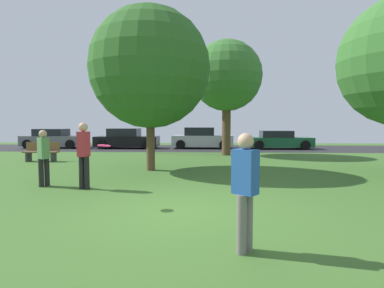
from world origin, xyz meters
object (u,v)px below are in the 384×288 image
Objects in this scene: person_catcher at (245,187)px; parked_car_silver at (202,139)px; maple_tree_near at (150,68)px; frisbee_disc at (104,146)px; maple_tree_far at (227,76)px; park_bench at (42,152)px; parked_car_grey at (54,139)px; parked_car_green at (279,140)px; parked_car_black at (127,139)px; street_lamp_post at (151,116)px; person_thrower at (44,156)px; person_bystander at (84,152)px.

person_catcher is 0.39× the size of parked_car_silver.
maple_tree_near reaches higher than frisbee_disc.
maple_tree_far is 4.00× the size of park_bench.
parked_car_silver is at bearing 83.18° from frisbee_disc.
parked_car_grey is 1.03× the size of parked_car_silver.
person_catcher is (-0.61, -13.27, -3.48)m from maple_tree_far.
person_catcher is 18.02m from parked_car_silver.
parked_car_grey reaches higher than parked_car_green.
parked_car_black is (-6.23, 17.78, -0.27)m from person_catcher.
street_lamp_post is at bearing -136.58° from park_bench.
street_lamp_post reaches higher than person_thrower.
maple_tree_near is 11.40m from parked_car_black.
park_bench is (-3.13, 5.68, -0.42)m from person_thrower.
parked_car_black is 8.07m from park_bench.
person_catcher is at bearing -57.00° from parked_car_grey.
parked_car_silver is at bearing -0.97° from person_bystander.
street_lamp_post is (-3.80, 14.20, 1.33)m from person_catcher.
person_bystander is 0.41× the size of parked_car_grey.
park_bench is at bearing 158.79° from person_thrower.
street_lamp_post is at bearing 10.87° from person_bystander.
maple_tree_far reaches higher than maple_tree_near.
frisbee_disc is 0.06× the size of street_lamp_post.
maple_tree_near is at bearing -119.15° from maple_tree_far.
maple_tree_far is at bearing -73.03° from parked_car_silver.
person_thrower is 14.36m from parked_car_silver.
person_thrower is at bearing 118.87° from park_bench.
parked_car_black is at bearing 134.56° from person_thrower.
person_catcher is at bearing -124.85° from person_bystander.
parked_car_silver is at bearing 52.04° from street_lamp_post.
frisbee_disc reaches higher than park_bench.
person_bystander is at bearing -121.55° from parked_car_green.
parked_car_grey is 1.01× the size of parked_car_green.
parked_car_silver is (5.39, 0.22, 0.03)m from parked_car_black.
person_catcher is 18.27m from parked_car_green.
parked_car_black is at bearing 146.58° from maple_tree_far.
parked_car_silver is 0.97× the size of parked_car_green.
maple_tree_near is 7.04m from park_bench.
parked_car_green is at bearing -64.50° from person_catcher.
parked_car_black is at bearing 179.55° from parked_car_green.
frisbee_disc is 17.96m from parked_car_grey.
person_catcher is 3.57m from frisbee_disc.
parked_car_green is (7.19, 10.25, -3.26)m from maple_tree_near.
maple_tree_far is 13.58m from parked_car_grey.
maple_tree_far is 1.05× the size of maple_tree_near.
person_thrower is 6.70m from person_catcher.
maple_tree_near reaches higher than street_lamp_post.
person_bystander is 10.28m from street_lamp_post.
parked_car_grey is at bearing -179.33° from parked_car_silver.
parked_car_silver reaches higher than parked_car_black.
parked_car_grey is at bearing 40.39° from person_bystander.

